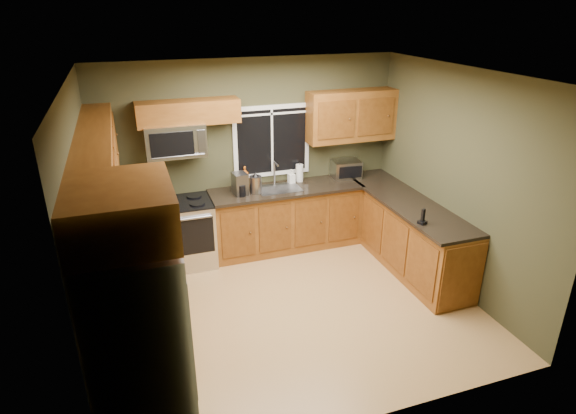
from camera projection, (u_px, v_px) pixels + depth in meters
floor at (294, 307)px, 5.76m from camera, size 4.20×4.20×0.00m
ceiling at (295, 75)px, 4.70m from camera, size 4.20×4.20×0.00m
back_wall at (251, 156)px, 6.79m from camera, size 4.20×0.00×4.20m
front_wall at (373, 288)px, 3.66m from camera, size 4.20×0.00×4.20m
left_wall at (88, 230)px, 4.60m from camera, size 0.00×3.60×3.60m
right_wall at (456, 181)px, 5.85m from camera, size 0.00×3.60×3.60m
window at (272, 141)px, 6.79m from camera, size 1.12×0.03×1.02m
base_cabinets_left at (131, 280)px, 5.46m from camera, size 0.60×2.65×0.90m
countertop_left at (127, 243)px, 5.28m from camera, size 0.65×2.65×0.04m
base_cabinets_back at (286, 219)px, 7.01m from camera, size 2.17×0.60×0.90m
countertop_back at (287, 189)px, 6.80m from camera, size 2.17×0.65×0.04m
base_cabinets_peninsula at (404, 232)px, 6.59m from camera, size 0.60×2.52×0.90m
countertop_peninsula at (405, 201)px, 6.40m from camera, size 0.65×2.50×0.04m
upper_cabinets_left at (99, 163)px, 4.86m from camera, size 0.33×2.65×0.72m
upper_cabinets_back_left at (188, 112)px, 6.11m from camera, size 1.30×0.33×0.30m
upper_cabinets_back_right at (351, 116)px, 6.88m from camera, size 1.30×0.33×0.72m
upper_cabinet_over_fridge at (120, 212)px, 3.31m from camera, size 0.72×0.90×0.38m
refrigerator at (140, 344)px, 3.75m from camera, size 0.74×0.90×1.80m
range at (185, 233)px, 6.54m from camera, size 0.76×0.69×0.94m
microwave at (175, 140)px, 6.16m from camera, size 0.76×0.41×0.42m
sink at (278, 188)px, 6.77m from camera, size 0.60×0.42×0.36m
toaster_oven at (346, 169)px, 7.16m from camera, size 0.44×0.35×0.26m
coffee_maker at (240, 185)px, 6.51m from camera, size 0.20×0.26×0.30m
kettle at (256, 184)px, 6.56m from camera, size 0.17×0.17×0.30m
paper_towel_roll at (299, 173)px, 7.00m from camera, size 0.12×0.12×0.28m
soap_bottle_a at (245, 177)px, 6.77m from camera, size 0.15×0.15×0.30m
soap_bottle_b at (291, 176)px, 6.95m from camera, size 0.10×0.10×0.20m
soap_bottle_c at (256, 183)px, 6.72m from camera, size 0.14×0.14×0.17m
cordless_phone at (423, 219)px, 5.67m from camera, size 0.11×0.11×0.19m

